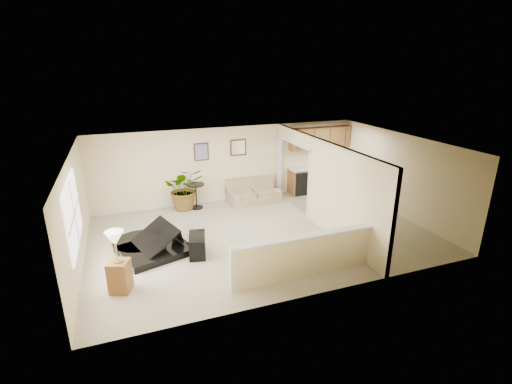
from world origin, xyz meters
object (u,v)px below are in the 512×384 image
object	(u,v)px
piano	(151,228)
lamp_stand	(119,266)
loveseat	(253,191)
accent_table	(196,193)
palm_plant	(185,189)
small_plant	(276,194)
piano_bench	(197,245)

from	to	relation	value
piano	lamp_stand	xyz separation A→B (m)	(-0.79, -1.55, -0.05)
loveseat	accent_table	size ratio (longest dim) A/B	2.11
piano	palm_plant	size ratio (longest dim) A/B	1.56
loveseat	palm_plant	size ratio (longest dim) A/B	1.25
accent_table	lamp_stand	distance (m)	4.72
small_plant	lamp_stand	xyz separation A→B (m)	(-5.13, -3.90, 0.37)
piano	piano_bench	world-z (taller)	piano
loveseat	palm_plant	world-z (taller)	palm_plant
piano	small_plant	world-z (taller)	piano
piano_bench	small_plant	bearing A→B (deg)	41.30
piano_bench	accent_table	distance (m)	3.15
small_plant	lamp_stand	bearing A→B (deg)	-142.75
palm_plant	lamp_stand	size ratio (longest dim) A/B	1.02
piano	palm_plant	distance (m)	2.89
lamp_stand	accent_table	bearing A→B (deg)	59.26
piano	small_plant	distance (m)	4.95
accent_table	lamp_stand	xyz separation A→B (m)	(-2.41, -4.05, 0.05)
piano_bench	piano	bearing A→B (deg)	150.26
piano	small_plant	bearing A→B (deg)	11.24
accent_table	small_plant	world-z (taller)	accent_table
piano	accent_table	size ratio (longest dim) A/B	2.63
piano_bench	lamp_stand	distance (m)	2.07
palm_plant	lamp_stand	bearing A→B (deg)	-116.55
palm_plant	lamp_stand	xyz separation A→B (m)	(-2.07, -4.14, -0.10)
accent_table	piano_bench	bearing A→B (deg)	-101.19
loveseat	small_plant	bearing A→B (deg)	-11.32
accent_table	lamp_stand	world-z (taller)	lamp_stand
piano	accent_table	bearing A→B (deg)	39.89
piano	palm_plant	bearing A→B (deg)	46.52
accent_table	palm_plant	world-z (taller)	palm_plant
piano_bench	small_plant	xyz separation A→B (m)	(3.33, 2.93, -0.05)
piano	piano_bench	distance (m)	1.22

